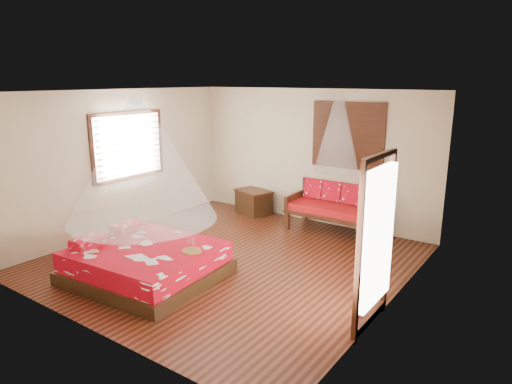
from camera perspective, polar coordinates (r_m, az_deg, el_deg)
room at (r=7.46m, az=-3.37°, el=1.62°), size 5.54×5.54×2.84m
bed at (r=7.30m, az=-13.64°, el=-8.51°), size 2.23×2.04×0.64m
daybed at (r=9.22m, az=10.14°, el=-1.77°), size 1.89×0.84×0.97m
storage_chest at (r=10.36m, az=-0.29°, el=-1.21°), size 0.93×0.79×0.54m
shutter_panel at (r=9.25m, az=11.39°, el=6.94°), size 1.52×0.06×1.32m
window_left at (r=9.44m, az=-15.66°, el=5.60°), size 0.10×1.74×1.34m
glazed_door at (r=5.74m, az=14.55°, el=-6.11°), size 0.08×1.02×2.16m
wine_tray at (r=6.86m, az=-8.06°, el=-6.93°), size 0.29×0.29×0.23m
mosquito_net_main at (r=6.84m, az=-14.29°, el=3.92°), size 2.20×2.20×1.80m
mosquito_net_daybed at (r=8.82m, az=10.17°, el=7.31°), size 0.86×0.86×1.50m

